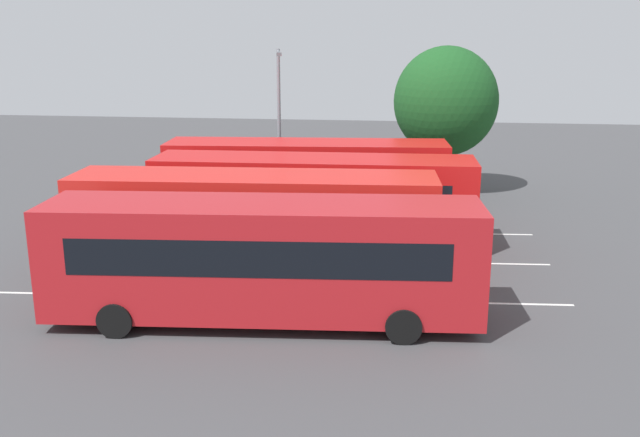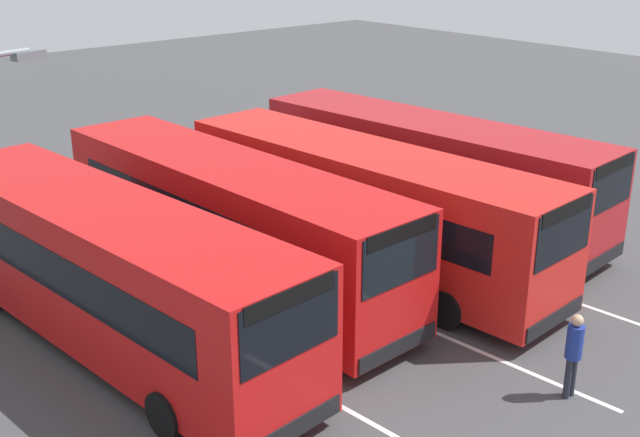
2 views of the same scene
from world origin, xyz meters
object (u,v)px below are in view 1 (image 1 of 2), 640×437
object	(u,v)px
bus_far_right	(262,258)
bus_far_left	(306,178)
pedestrian	(62,224)
bus_center_right	(253,221)
depot_tree	(446,102)
street_lamp	(279,115)
bus_center_left	(313,198)

from	to	relation	value
bus_far_right	bus_far_left	bearing A→B (deg)	-92.20
pedestrian	bus_far_left	bearing A→B (deg)	38.98
bus_center_right	pedestrian	bearing A→B (deg)	-14.14
bus_far_right	depot_tree	bearing A→B (deg)	-112.10
pedestrian	depot_tree	world-z (taller)	depot_tree
pedestrian	street_lamp	bearing A→B (deg)	58.96
bus_center_left	bus_center_right	xyz separation A→B (m)	(1.39, 3.30, 0.00)
bus_center_left	depot_tree	bearing A→B (deg)	-118.57
bus_far_right	pedestrian	world-z (taller)	bus_far_right
street_lamp	bus_center_right	bearing A→B (deg)	-5.83
bus_center_left	bus_center_right	world-z (taller)	same
bus_center_left	bus_far_right	size ratio (longest dim) A/B	0.99
bus_center_right	street_lamp	xyz separation A→B (m)	(1.10, -10.23, 2.16)
bus_far_left	street_lamp	bearing A→B (deg)	-67.00
bus_far_left	depot_tree	xyz separation A→B (m)	(-5.71, -6.11, 2.56)
bus_far_left	bus_center_right	distance (m)	6.97
bus_far_left	bus_center_right	xyz separation A→B (m)	(0.61, 6.94, 0.00)
pedestrian	depot_tree	xyz separation A→B (m)	(-13.34, -11.74, 3.27)
bus_far_right	pedestrian	bearing A→B (deg)	-35.89
pedestrian	depot_tree	size ratio (longest dim) A/B	0.26
pedestrian	bus_center_right	bearing A→B (deg)	-8.00
bus_far_right	bus_center_left	bearing A→B (deg)	-97.44
bus_center_left	pedestrian	world-z (taller)	bus_center_left
bus_far_left	bus_far_right	xyz separation A→B (m)	(-0.42, 10.54, 0.00)
bus_far_right	depot_tree	size ratio (longest dim) A/B	1.65
bus_center_left	street_lamp	xyz separation A→B (m)	(2.49, -6.93, 2.16)
street_lamp	depot_tree	distance (m)	7.94
bus_center_right	pedestrian	size ratio (longest dim) A/B	6.43
bus_center_left	bus_far_right	bearing A→B (deg)	85.29
bus_far_left	street_lamp	size ratio (longest dim) A/B	1.69
bus_center_left	bus_center_right	distance (m)	3.58
bus_center_right	bus_center_left	bearing A→B (deg)	-116.38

